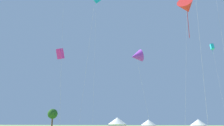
{
  "coord_description": "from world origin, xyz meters",
  "views": [
    {
      "loc": [
        8.13,
        -4.07,
        1.79
      ],
      "look_at": [
        0.0,
        32.0,
        11.38
      ],
      "focal_mm": 37.15,
      "sensor_mm": 36.0,
      "label": 1
    }
  ],
  "objects_px": {
    "kite_cyan_box": "(212,47)",
    "festival_tent_left": "(149,124)",
    "kite_red_delta": "(187,7)",
    "kite_magenta_box": "(60,54)",
    "kite_cyan_diamond": "(96,0)",
    "kite_purple_delta": "(136,56)",
    "tree_distant_left": "(53,114)",
    "festival_tent_right": "(117,123)",
    "festival_tent_center": "(199,124)"
  },
  "relations": [
    {
      "from": "kite_cyan_box",
      "to": "festival_tent_center",
      "type": "distance_m",
      "value": 18.98
    },
    {
      "from": "festival_tent_right",
      "to": "festival_tent_left",
      "type": "relative_size",
      "value": 1.22
    },
    {
      "from": "kite_red_delta",
      "to": "festival_tent_center",
      "type": "distance_m",
      "value": 30.8
    },
    {
      "from": "kite_red_delta",
      "to": "kite_purple_delta",
      "type": "distance_m",
      "value": 11.95
    },
    {
      "from": "kite_cyan_diamond",
      "to": "festival_tent_center",
      "type": "xyz_separation_m",
      "value": [
        21.55,
        15.56,
        -27.22
      ]
    },
    {
      "from": "festival_tent_right",
      "to": "festival_tent_left",
      "type": "distance_m",
      "value": 8.01
    },
    {
      "from": "kite_cyan_diamond",
      "to": "tree_distant_left",
      "type": "distance_m",
      "value": 37.74
    },
    {
      "from": "kite_cyan_diamond",
      "to": "tree_distant_left",
      "type": "height_order",
      "value": "kite_cyan_diamond"
    },
    {
      "from": "kite_magenta_box",
      "to": "tree_distant_left",
      "type": "bearing_deg",
      "value": 119.48
    },
    {
      "from": "kite_cyan_diamond",
      "to": "festival_tent_center",
      "type": "relative_size",
      "value": 7.45
    },
    {
      "from": "kite_purple_delta",
      "to": "festival_tent_left",
      "type": "distance_m",
      "value": 23.65
    },
    {
      "from": "kite_red_delta",
      "to": "festival_tent_right",
      "type": "height_order",
      "value": "kite_red_delta"
    },
    {
      "from": "kite_red_delta",
      "to": "kite_cyan_diamond",
      "type": "xyz_separation_m",
      "value": [
        -18.34,
        8.46,
        8.22
      ]
    },
    {
      "from": "kite_purple_delta",
      "to": "festival_tent_right",
      "type": "xyz_separation_m",
      "value": [
        -7.7,
        20.31,
        -11.8
      ]
    },
    {
      "from": "festival_tent_right",
      "to": "kite_purple_delta",
      "type": "bearing_deg",
      "value": -69.22
    },
    {
      "from": "festival_tent_left",
      "to": "kite_magenta_box",
      "type": "bearing_deg",
      "value": -150.58
    },
    {
      "from": "kite_cyan_diamond",
      "to": "festival_tent_right",
      "type": "bearing_deg",
      "value": 84.08
    },
    {
      "from": "kite_red_delta",
      "to": "kite_cyan_diamond",
      "type": "relative_size",
      "value": 0.73
    },
    {
      "from": "kite_cyan_box",
      "to": "tree_distant_left",
      "type": "distance_m",
      "value": 48.61
    },
    {
      "from": "kite_purple_delta",
      "to": "festival_tent_right",
      "type": "bearing_deg",
      "value": 110.78
    },
    {
      "from": "kite_purple_delta",
      "to": "kite_cyan_diamond",
      "type": "bearing_deg",
      "value": 153.01
    },
    {
      "from": "kite_magenta_box",
      "to": "kite_cyan_diamond",
      "type": "relative_size",
      "value": 0.64
    },
    {
      "from": "festival_tent_left",
      "to": "tree_distant_left",
      "type": "height_order",
      "value": "tree_distant_left"
    },
    {
      "from": "kite_cyan_box",
      "to": "festival_tent_left",
      "type": "height_order",
      "value": "kite_cyan_box"
    },
    {
      "from": "kite_red_delta",
      "to": "kite_cyan_diamond",
      "type": "bearing_deg",
      "value": 155.23
    },
    {
      "from": "festival_tent_left",
      "to": "tree_distant_left",
      "type": "relative_size",
      "value": 0.67
    },
    {
      "from": "festival_tent_left",
      "to": "tree_distant_left",
      "type": "distance_m",
      "value": 29.96
    },
    {
      "from": "festival_tent_center",
      "to": "kite_purple_delta",
      "type": "bearing_deg",
      "value": -121.07
    },
    {
      "from": "kite_red_delta",
      "to": "kite_cyan_box",
      "type": "bearing_deg",
      "value": 67.14
    },
    {
      "from": "kite_cyan_box",
      "to": "festival_tent_left",
      "type": "bearing_deg",
      "value": 149.48
    },
    {
      "from": "kite_cyan_box",
      "to": "festival_tent_right",
      "type": "height_order",
      "value": "kite_cyan_box"
    },
    {
      "from": "kite_cyan_box",
      "to": "kite_magenta_box",
      "type": "height_order",
      "value": "kite_magenta_box"
    },
    {
      "from": "kite_magenta_box",
      "to": "kite_purple_delta",
      "type": "height_order",
      "value": "kite_magenta_box"
    },
    {
      "from": "kite_cyan_diamond",
      "to": "festival_tent_right",
      "type": "xyz_separation_m",
      "value": [
        1.61,
        15.56,
        -26.92
      ]
    },
    {
      "from": "kite_cyan_diamond",
      "to": "kite_purple_delta",
      "type": "xyz_separation_m",
      "value": [
        9.32,
        -4.75,
        -15.12
      ]
    },
    {
      "from": "kite_magenta_box",
      "to": "kite_purple_delta",
      "type": "distance_m",
      "value": 21.98
    },
    {
      "from": "kite_red_delta",
      "to": "tree_distant_left",
      "type": "bearing_deg",
      "value": 142.04
    },
    {
      "from": "kite_cyan_diamond",
      "to": "festival_tent_left",
      "type": "distance_m",
      "value": 32.81
    },
    {
      "from": "kite_cyan_diamond",
      "to": "kite_purple_delta",
      "type": "height_order",
      "value": "kite_cyan_diamond"
    },
    {
      "from": "kite_purple_delta",
      "to": "tree_distant_left",
      "type": "height_order",
      "value": "kite_purple_delta"
    },
    {
      "from": "kite_red_delta",
      "to": "kite_magenta_box",
      "type": "height_order",
      "value": "kite_red_delta"
    },
    {
      "from": "festival_tent_right",
      "to": "kite_magenta_box",
      "type": "bearing_deg",
      "value": -136.56
    },
    {
      "from": "festival_tent_left",
      "to": "tree_distant_left",
      "type": "bearing_deg",
      "value": 169.12
    },
    {
      "from": "kite_cyan_box",
      "to": "kite_cyan_diamond",
      "type": "xyz_separation_m",
      "value": [
        -24.72,
        -6.66,
        10.76
      ]
    },
    {
      "from": "kite_cyan_diamond",
      "to": "festival_tent_left",
      "type": "xyz_separation_m",
      "value": [
        9.62,
        15.56,
        -27.24
      ]
    },
    {
      "from": "kite_cyan_box",
      "to": "kite_cyan_diamond",
      "type": "distance_m",
      "value": 27.77
    },
    {
      "from": "kite_red_delta",
      "to": "festival_tent_right",
      "type": "distance_m",
      "value": 34.74
    },
    {
      "from": "kite_cyan_box",
      "to": "festival_tent_center",
      "type": "relative_size",
      "value": 4.59
    },
    {
      "from": "festival_tent_right",
      "to": "festival_tent_center",
      "type": "xyz_separation_m",
      "value": [
        19.94,
        -0.0,
        -0.3
      ]
    },
    {
      "from": "tree_distant_left",
      "to": "festival_tent_right",
      "type": "bearing_deg",
      "value": -14.82
    }
  ]
}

